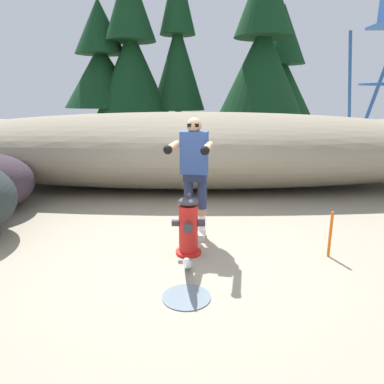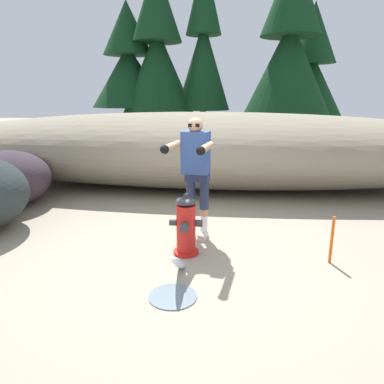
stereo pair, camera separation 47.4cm
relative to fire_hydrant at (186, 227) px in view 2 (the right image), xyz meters
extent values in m
cube|color=gray|center=(-0.01, 0.07, -0.39)|extent=(56.00, 56.00, 0.04)
ellipsoid|color=gray|center=(-0.01, 3.68, 0.46)|extent=(13.79, 3.20, 1.65)
cylinder|color=red|center=(0.00, 0.00, -0.35)|extent=(0.33, 0.33, 0.04)
cylinder|color=red|center=(0.00, 0.00, -0.02)|extent=(0.24, 0.24, 0.62)
ellipsoid|color=#333338|center=(0.00, 0.00, 0.33)|extent=(0.26, 0.26, 0.10)
cylinder|color=#333338|center=(0.00, 0.00, 0.41)|extent=(0.06, 0.06, 0.05)
cylinder|color=#333338|center=(-0.17, 0.00, 0.05)|extent=(0.09, 0.09, 0.09)
cylinder|color=#333338|center=(0.17, 0.00, 0.05)|extent=(0.09, 0.09, 0.09)
cylinder|color=#333338|center=(0.00, -0.16, 0.05)|extent=(0.11, 0.09, 0.11)
ellipsoid|color=silver|center=(0.00, -0.61, -0.22)|extent=(0.10, 0.94, 0.62)
cylinder|color=slate|center=(0.00, -1.05, -0.37)|extent=(0.50, 0.50, 0.01)
cube|color=beige|center=(0.18, 0.52, -0.33)|extent=(0.14, 0.27, 0.09)
cylinder|color=white|center=(0.19, 0.58, -0.16)|extent=(0.10, 0.10, 0.24)
cylinder|color=tan|center=(0.19, 0.58, 0.01)|extent=(0.10, 0.10, 0.10)
cylinder|color=#232D4C|center=(0.19, 0.58, 0.28)|extent=(0.13, 0.13, 0.43)
cube|color=beige|center=(-0.02, 0.55, -0.33)|extent=(0.14, 0.27, 0.09)
cylinder|color=white|center=(-0.01, 0.61, -0.16)|extent=(0.10, 0.10, 0.24)
cylinder|color=tan|center=(-0.01, 0.61, 0.01)|extent=(0.10, 0.10, 0.10)
cylinder|color=#232D4C|center=(-0.01, 0.61, 0.28)|extent=(0.13, 0.13, 0.43)
cube|color=#232D4C|center=(0.09, 0.60, 0.54)|extent=(0.35, 0.24, 0.16)
cube|color=#2D4784|center=(0.07, 0.50, 0.88)|extent=(0.39, 0.29, 0.57)
cube|color=#1E3823|center=(0.10, 0.70, 0.91)|extent=(0.30, 0.20, 0.40)
sphere|color=tan|center=(0.07, 0.48, 1.24)|extent=(0.20, 0.20, 0.20)
cube|color=black|center=(0.06, 0.39, 1.25)|extent=(0.15, 0.04, 0.04)
cylinder|color=tan|center=(0.24, 0.10, 1.00)|extent=(0.17, 0.59, 0.09)
sphere|color=black|center=(0.20, -0.17, 1.00)|extent=(0.11, 0.11, 0.11)
cylinder|color=tan|center=(-0.20, 0.16, 1.00)|extent=(0.17, 0.59, 0.09)
sphere|color=black|center=(-0.24, -0.10, 1.00)|extent=(0.11, 0.11, 0.11)
ellipsoid|color=#352A32|center=(-3.55, 1.76, 0.14)|extent=(2.12, 2.11, 1.03)
cylinder|color=#47331E|center=(-3.21, 8.84, 0.42)|extent=(0.32, 0.32, 1.59)
cone|color=#0F3319|center=(-3.21, 8.84, 2.30)|extent=(2.67, 2.67, 2.16)
cone|color=#0F3319|center=(-3.21, 8.84, 3.92)|extent=(1.73, 1.73, 1.80)
cylinder|color=#47331E|center=(-2.10, 8.60, 0.26)|extent=(0.32, 0.32, 1.27)
cone|color=#0F3319|center=(-2.10, 8.60, 2.40)|extent=(2.64, 2.64, 2.99)
cone|color=#0F3319|center=(-2.10, 8.60, 4.64)|extent=(1.72, 1.72, 2.49)
cylinder|color=#47331E|center=(-0.53, 8.83, 0.38)|extent=(0.23, 0.23, 1.51)
cone|color=#0F3319|center=(-0.53, 8.83, 2.63)|extent=(1.88, 1.88, 2.99)
cylinder|color=#47331E|center=(2.30, 8.34, 0.24)|extent=(0.36, 0.36, 1.22)
cone|color=#0F3319|center=(2.30, 8.34, 2.42)|extent=(2.98, 2.98, 3.15)
cylinder|color=#47331E|center=(3.42, 10.40, 0.14)|extent=(0.33, 0.33, 1.03)
cone|color=#0F3319|center=(3.42, 10.40, 1.95)|extent=(2.75, 2.75, 2.58)
cone|color=#0F3319|center=(3.42, 10.40, 3.88)|extent=(1.79, 1.79, 2.15)
cylinder|color=#E55914|center=(1.79, -0.06, -0.07)|extent=(0.04, 0.04, 0.60)
camera|label=1|loc=(0.09, -4.28, 1.61)|focal=33.37mm
camera|label=2|loc=(0.56, -4.25, 1.61)|focal=33.37mm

